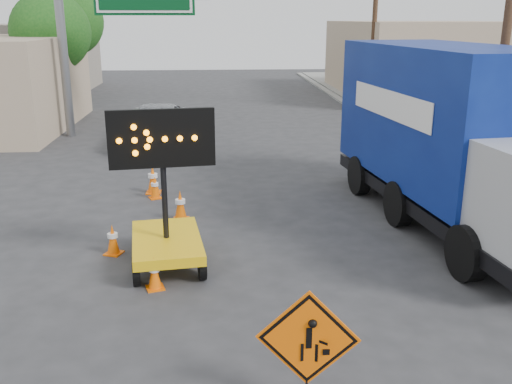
{
  "coord_description": "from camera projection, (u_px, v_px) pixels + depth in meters",
  "views": [
    {
      "loc": [
        -0.39,
        -6.37,
        4.8
      ],
      "look_at": [
        0.35,
        3.84,
        1.67
      ],
      "focal_mm": 40.0,
      "sensor_mm": 36.0,
      "label": 1
    }
  ],
  "objects": [
    {
      "name": "curb_right",
      "position": [
        410.0,
        144.0,
        22.3
      ],
      "size": [
        0.4,
        60.0,
        0.12
      ],
      "primitive_type": "cube",
      "color": "gray",
      "rests_on": "ground"
    },
    {
      "name": "sidewalk_right",
      "position": [
        467.0,
        143.0,
        22.45
      ],
      "size": [
        4.0,
        60.0,
        0.15
      ],
      "primitive_type": "cube",
      "color": "gray",
      "rests_on": "ground"
    },
    {
      "name": "building_right_far",
      "position": [
        424.0,
        59.0,
        36.35
      ],
      "size": [
        10.0,
        14.0,
        4.6
      ],
      "primitive_type": "cube",
      "color": "tan",
      "rests_on": "ground"
    },
    {
      "name": "highway_gantry",
      "position": [
        112.0,
        11.0,
        22.84
      ],
      "size": [
        6.18,
        0.38,
        6.9
      ],
      "color": "slate",
      "rests_on": "ground"
    },
    {
      "name": "utility_pole_near",
      "position": [
        508.0,
        22.0,
        16.23
      ],
      "size": [
        1.8,
        0.26,
        9.0
      ],
      "color": "#4A311F",
      "rests_on": "ground"
    },
    {
      "name": "utility_pole_far",
      "position": [
        375.0,
        20.0,
        29.58
      ],
      "size": [
        1.8,
        0.26,
        9.0
      ],
      "color": "#4A311F",
      "rests_on": "ground"
    },
    {
      "name": "tree_left_near",
      "position": [
        51.0,
        32.0,
        26.72
      ],
      "size": [
        3.71,
        3.71,
        6.03
      ],
      "color": "#4A311F",
      "rests_on": "ground"
    },
    {
      "name": "tree_left_far",
      "position": [
        69.0,
        22.0,
        34.15
      ],
      "size": [
        4.1,
        4.1,
        6.66
      ],
      "color": "#4A311F",
      "rests_on": "ground"
    },
    {
      "name": "construction_sign",
      "position": [
        308.0,
        350.0,
        7.0
      ],
      "size": [
        1.28,
        0.91,
        1.71
      ],
      "rotation": [
        0.0,
        0.0,
        -0.15
      ],
      "color": "black",
      "rests_on": "ground"
    },
    {
      "name": "arrow_board",
      "position": [
        166.0,
        233.0,
        11.36
      ],
      "size": [
        2.01,
        2.39,
        3.19
      ],
      "rotation": [
        0.0,
        0.0,
        0.13
      ],
      "color": "#ECB60D",
      "rests_on": "ground"
    },
    {
      "name": "pickup_truck",
      "position": [
        157.0,
        125.0,
        22.44
      ],
      "size": [
        2.53,
        5.48,
        1.52
      ],
      "primitive_type": "imported",
      "rotation": [
        0.0,
        0.0,
        -0.0
      ],
      "color": "#AAADB2",
      "rests_on": "ground"
    },
    {
      "name": "box_truck",
      "position": [
        454.0,
        146.0,
        13.45
      ],
      "size": [
        3.6,
        9.09,
        4.2
      ],
      "rotation": [
        0.0,
        0.0,
        0.12
      ],
      "color": "black",
      "rests_on": "ground"
    },
    {
      "name": "cone_a",
      "position": [
        154.0,
        273.0,
        10.48
      ],
      "size": [
        0.39,
        0.39,
        0.63
      ],
      "rotation": [
        0.0,
        0.0,
        0.28
      ],
      "color": "#FF6305",
      "rests_on": "ground"
    },
    {
      "name": "cone_b",
      "position": [
        113.0,
        239.0,
        12.02
      ],
      "size": [
        0.43,
        0.43,
        0.66
      ],
      "rotation": [
        0.0,
        0.0,
        -0.37
      ],
      "color": "#FF6305",
      "rests_on": "ground"
    },
    {
      "name": "cone_c",
      "position": [
        180.0,
        205.0,
        14.04
      ],
      "size": [
        0.41,
        0.41,
        0.76
      ],
      "rotation": [
        0.0,
        0.0,
        -0.06
      ],
      "color": "#FF6305",
      "rests_on": "ground"
    },
    {
      "name": "cone_d",
      "position": [
        155.0,
        187.0,
        15.76
      ],
      "size": [
        0.42,
        0.42,
        0.63
      ],
      "rotation": [
        0.0,
        0.0,
        0.4
      ],
      "color": "#FF6305",
      "rests_on": "ground"
    },
    {
      "name": "cone_e",
      "position": [
        153.0,
        179.0,
        16.21
      ],
      "size": [
        0.42,
        0.42,
        0.81
      ],
      "rotation": [
        0.0,
        0.0,
        -0.02
      ],
      "color": "#FF6305",
      "rests_on": "ground"
    }
  ]
}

